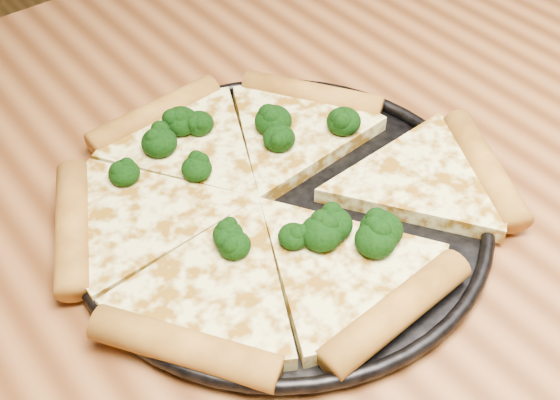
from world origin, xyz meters
TOP-DOWN VIEW (x-y plane):
  - dining_table at (0.00, 0.00)m, footprint 1.20×0.90m
  - pizza_pan at (-0.11, 0.01)m, footprint 0.35×0.35m
  - pizza at (-0.12, 0.02)m, footprint 0.39×0.33m
  - broccoli_florets at (-0.11, 0.03)m, footprint 0.21×0.24m

SIDE VIEW (x-z plane):
  - dining_table at x=0.00m, z-range 0.28..1.03m
  - pizza_pan at x=-0.11m, z-range 0.75..0.77m
  - pizza at x=-0.12m, z-range 0.75..0.78m
  - broccoli_florets at x=-0.11m, z-range 0.77..0.79m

